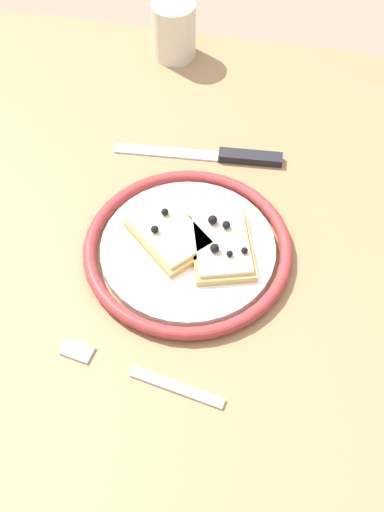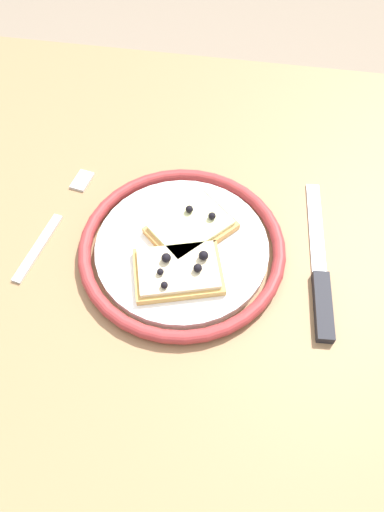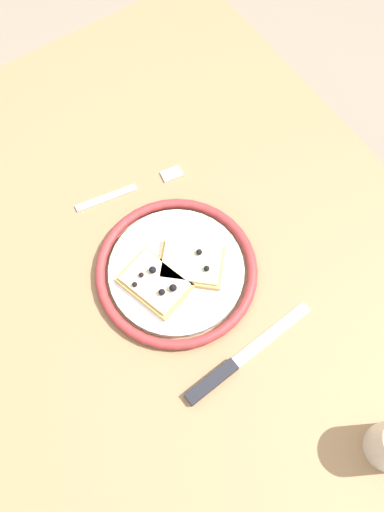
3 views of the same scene
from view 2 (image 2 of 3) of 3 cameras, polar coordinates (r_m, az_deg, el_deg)
ground_plane at (r=1.26m, az=-3.19°, el=-18.97°), size 6.00×6.00×0.00m
dining_table at (r=0.65m, az=-5.83°, el=-5.00°), size 1.02×0.90×0.74m
plate at (r=0.58m, az=-1.27°, el=1.11°), size 0.26×0.26×0.02m
pizza_slice_near at (r=0.58m, az=-0.08°, el=3.67°), size 0.12×0.13×0.03m
pizza_slice_far at (r=0.54m, az=-1.73°, el=-1.81°), size 0.12×0.10×0.03m
knife at (r=0.58m, az=15.96°, el=-3.23°), size 0.04×0.24×0.01m
fork at (r=0.64m, az=-16.92°, el=4.09°), size 0.05×0.20×0.00m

